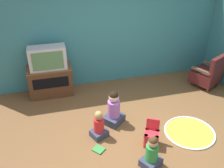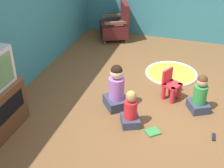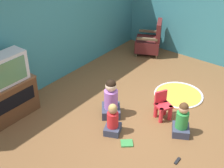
# 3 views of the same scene
# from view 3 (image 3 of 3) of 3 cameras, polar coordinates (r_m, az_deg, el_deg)

# --- Properties ---
(ground_plane) EXTENTS (30.00, 30.00, 0.00)m
(ground_plane) POSITION_cam_3_polar(r_m,az_deg,el_deg) (5.57, 6.39, -6.29)
(ground_plane) COLOR brown
(wall_back) EXTENTS (5.83, 0.12, 2.54)m
(wall_back) POSITION_cam_3_polar(r_m,az_deg,el_deg) (6.23, -11.74, 10.84)
(wall_back) COLOR teal
(wall_back) RESTS_ON ground_plane
(tv_cabinet) EXTENTS (0.99, 0.49, 0.68)m
(tv_cabinet) POSITION_cam_3_polar(r_m,az_deg,el_deg) (5.70, -18.55, -2.63)
(tv_cabinet) COLOR #4C2D19
(tv_cabinet) RESTS_ON ground_plane
(television) EXTENTS (0.80, 0.34, 0.52)m
(television) POSITION_cam_3_polar(r_m,az_deg,el_deg) (5.38, -19.32, 2.40)
(television) COLOR #B7B7BC
(television) RESTS_ON tv_cabinet
(black_armchair) EXTENTS (0.77, 0.77, 0.85)m
(black_armchair) POSITION_cam_3_polar(r_m,az_deg,el_deg) (7.70, 6.93, 7.73)
(black_armchair) COLOR brown
(black_armchair) RESTS_ON ground_plane
(yellow_kid_chair) EXTENTS (0.34, 0.33, 0.50)m
(yellow_kid_chair) POSITION_cam_3_polar(r_m,az_deg,el_deg) (5.51, 9.25, -4.24)
(yellow_kid_chair) COLOR red
(yellow_kid_chair) RESTS_ON ground_plane
(play_mat) EXTENTS (0.96, 0.96, 0.04)m
(play_mat) POSITION_cam_3_polar(r_m,az_deg,el_deg) (6.28, 12.09, -1.93)
(play_mat) COLOR gold
(play_mat) RESTS_ON ground_plane
(child_watching_left) EXTENTS (0.36, 0.35, 0.56)m
(child_watching_left) POSITION_cam_3_polar(r_m,az_deg,el_deg) (5.09, 0.12, -6.70)
(child_watching_left) COLOR #33384C
(child_watching_left) RESTS_ON ground_plane
(child_watching_center) EXTENTS (0.49, 0.48, 0.72)m
(child_watching_center) POSITION_cam_3_polar(r_m,az_deg,el_deg) (5.44, -0.19, -2.97)
(child_watching_center) COLOR #33384C
(child_watching_center) RESTS_ON ground_plane
(child_watching_right) EXTENTS (0.40, 0.39, 0.61)m
(child_watching_right) POSITION_cam_3_polar(r_m,az_deg,el_deg) (5.18, 12.68, -6.56)
(child_watching_right) COLOR #33384C
(child_watching_right) RESTS_ON ground_plane
(book) EXTENTS (0.25, 0.25, 0.02)m
(book) POSITION_cam_3_polar(r_m,az_deg,el_deg) (5.03, 2.72, -10.76)
(book) COLOR #337F3D
(book) RESTS_ON ground_plane
(remote_control) EXTENTS (0.15, 0.05, 0.02)m
(remote_control) POSITION_cam_3_polar(r_m,az_deg,el_deg) (4.85, 11.86, -13.59)
(remote_control) COLOR black
(remote_control) RESTS_ON ground_plane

